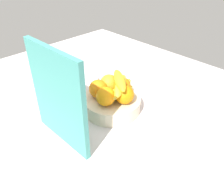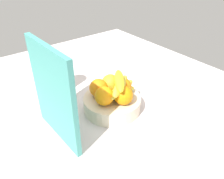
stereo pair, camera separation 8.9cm
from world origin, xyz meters
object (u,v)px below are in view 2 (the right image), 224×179
object	(u,v)px
orange_front_left	(99,88)
banana_bunch	(120,87)
orange_front_right	(104,96)
jar_lid	(97,78)
cutting_board	(54,95)
orange_back_right	(110,83)
orange_center	(123,95)
thermos_tumbler	(60,76)
orange_back_left	(122,87)
fruit_bowl	(112,103)

from	to	relation	value
orange_front_left	banana_bunch	bearing A→B (deg)	-138.49
orange_front_right	jar_lid	size ratio (longest dim) A/B	1.09
orange_front_left	cutting_board	world-z (taller)	cutting_board
orange_front_left	orange_back_right	distance (cm)	6.32
orange_center	thermos_tumbler	bearing A→B (deg)	17.38
orange_back_left	cutting_board	bearing A→B (deg)	88.67
orange_center	orange_back_left	distance (cm)	6.49
thermos_tumbler	orange_back_left	bearing A→B (deg)	-153.42
thermos_tumbler	banana_bunch	bearing A→B (deg)	-158.47
thermos_tumbler	jar_lid	xyz separation A→B (cm)	(-2.57, -19.78, -6.81)
orange_front_right	orange_back_left	bearing A→B (deg)	-85.02
orange_front_left	jar_lid	xyz separation A→B (cm)	(21.31, -13.66, -9.45)
orange_front_left	orange_center	distance (cm)	11.63
thermos_tumbler	orange_front_right	bearing A→B (deg)	-171.47
orange_front_left	cutting_board	bearing A→B (deg)	102.36
orange_front_right	orange_back_right	world-z (taller)	same
fruit_bowl	orange_back_left	world-z (taller)	orange_back_left
fruit_bowl	cutting_board	world-z (taller)	cutting_board
fruit_bowl	orange_front_left	bearing A→B (deg)	39.06
fruit_bowl	banana_bunch	bearing A→B (deg)	-134.06
cutting_board	orange_back_left	bearing A→B (deg)	-93.24
orange_back_left	orange_back_right	bearing A→B (deg)	22.02
orange_front_left	jar_lid	bearing A→B (deg)	-32.67
orange_back_left	cutting_board	size ratio (longest dim) A/B	0.22
fruit_bowl	banana_bunch	world-z (taller)	banana_bunch
orange_back_left	cutting_board	xyz separation A→B (cm)	(0.70, 30.07, 7.88)
jar_lid	orange_front_left	bearing A→B (deg)	147.33
orange_front_right	cutting_board	bearing A→B (deg)	85.47
fruit_bowl	orange_center	distance (cm)	9.37
cutting_board	orange_center	bearing A→B (deg)	-104.64
orange_back_right	thermos_tumbler	size ratio (longest dim) A/B	0.52
orange_front_left	banana_bunch	world-z (taller)	banana_bunch
orange_front_left	thermos_tumbler	bearing A→B (deg)	14.36
orange_center	jar_lid	bearing A→B (deg)	-15.69
orange_front_left	orange_center	bearing A→B (deg)	-156.19
orange_front_left	orange_back_left	world-z (taller)	same
orange_back_right	banana_bunch	size ratio (longest dim) A/B	0.42
fruit_bowl	orange_back_left	size ratio (longest dim) A/B	3.12
orange_back_left	orange_back_right	size ratio (longest dim) A/B	1.00
orange_back_right	thermos_tumbler	bearing A→B (deg)	27.58
banana_bunch	cutting_board	bearing A→B (deg)	85.77
thermos_tumbler	jar_lid	world-z (taller)	thermos_tumbler
banana_bunch	jar_lid	distance (cm)	31.05
fruit_bowl	jar_lid	xyz separation A→B (cm)	(25.82, -10.00, -2.43)
orange_center	orange_back_right	world-z (taller)	same
banana_bunch	cutting_board	distance (cm)	28.33
jar_lid	fruit_bowl	bearing A→B (deg)	158.83
orange_back_left	jar_lid	world-z (taller)	orange_back_left
banana_bunch	jar_lid	world-z (taller)	banana_bunch
fruit_bowl	jar_lid	size ratio (longest dim) A/B	3.39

